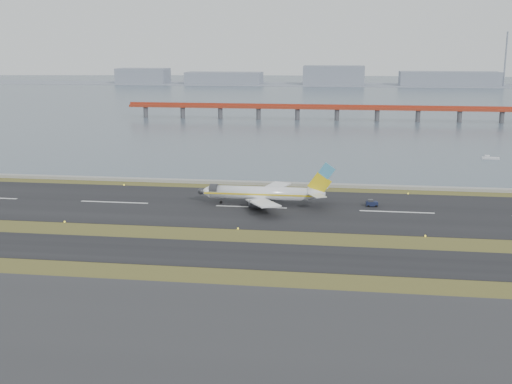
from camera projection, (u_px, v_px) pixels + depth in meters
ground at (233, 238)px, 150.59m from camera, size 1000.00×1000.00×0.00m
apron_strip at (170, 343)px, 97.48m from camera, size 1000.00×50.00×0.10m
taxiway_strip at (223, 254)px, 139.00m from camera, size 1000.00×18.00×0.10m
runway_strip at (251, 207)px, 179.55m from camera, size 1000.00×45.00×0.10m
seawall at (265, 183)px, 208.41m from camera, size 1000.00×2.50×1.00m
bay_water at (319, 95)px, 594.74m from camera, size 1400.00×800.00×1.30m
red_pier at (337, 108)px, 387.65m from camera, size 260.00×5.00×10.20m
far_shoreline at (337, 80)px, 746.03m from camera, size 1400.00×80.00×60.50m
airliner at (264, 193)px, 181.09m from camera, size 38.52×32.89×12.80m
pushback_tug at (372, 203)px, 180.03m from camera, size 3.41×2.29×2.04m
workboat_near at (490, 158)px, 255.89m from camera, size 6.74×2.84×1.59m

